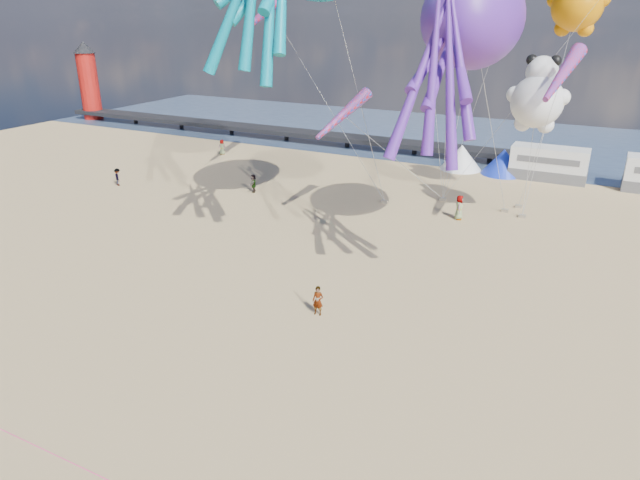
{
  "coord_description": "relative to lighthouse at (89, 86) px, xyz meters",
  "views": [
    {
      "loc": [
        10.46,
        -14.75,
        14.48
      ],
      "look_at": [
        -0.11,
        6.0,
        5.07
      ],
      "focal_mm": 32.0,
      "sensor_mm": 36.0,
      "label": 1
    }
  ],
  "objects": [
    {
      "name": "standing_person",
      "position": [
        54.72,
        -35.94,
        -3.72
      ],
      "size": [
        0.61,
        0.43,
        1.57
      ],
      "primitive_type": "imported",
      "rotation": [
        0.0,
        0.0,
        0.1
      ],
      "color": "tan",
      "rests_on": "ground"
    },
    {
      "name": "pier",
      "position": [
        28.0,
        0.0,
        -3.5
      ],
      "size": [
        60.0,
        3.0,
        0.5
      ],
      "primitive_type": "cube",
      "color": "black",
      "rests_on": "ground"
    },
    {
      "name": "windsock_mid",
      "position": [
        63.38,
        -20.67,
        6.44
      ],
      "size": [
        2.12,
        5.87,
        5.79
      ],
      "primitive_type": null,
      "rotation": [
        0.0,
        0.0,
        -0.2
      ],
      "color": "red"
    },
    {
      "name": "kite_panda",
      "position": [
        61.76,
        -17.29,
        4.26
      ],
      "size": [
        4.94,
        4.74,
        5.99
      ],
      "primitive_type": null,
      "rotation": [
        0.0,
        0.0,
        -0.19
      ],
      "color": "white"
    },
    {
      "name": "beachgoer_2",
      "position": [
        28.31,
        -23.37,
        -3.73
      ],
      "size": [
        0.95,
        0.93,
        1.54
      ],
      "primitive_type": "imported",
      "rotation": [
        0.0,
        0.0,
        2.44
      ],
      "color": "#7F6659",
      "rests_on": "ground"
    },
    {
      "name": "sandbag_a",
      "position": [
        51.18,
        -17.27,
        -4.39
      ],
      "size": [
        0.5,
        0.35,
        0.22
      ],
      "primitive_type": "cube",
      "color": "gray",
      "rests_on": "ground"
    },
    {
      "name": "windsock_left",
      "position": [
        39.64,
        -15.32,
        10.16
      ],
      "size": [
        1.89,
        8.0,
        7.93
      ],
      "primitive_type": null,
      "rotation": [
        0.0,
        0.0,
        0.1
      ],
      "color": "red"
    },
    {
      "name": "sandbag_d",
      "position": [
        61.07,
        -13.6,
        -4.39
      ],
      "size": [
        0.5,
        0.35,
        0.22
      ],
      "primitive_type": "cube",
      "color": "gray",
      "rests_on": "ground"
    },
    {
      "name": "ground",
      "position": [
        56.0,
        -44.0,
        -4.5
      ],
      "size": [
        120.0,
        120.0,
        0.0
      ],
      "primitive_type": "plane",
      "color": "tan",
      "rests_on": "ground"
    },
    {
      "name": "sandbag_b",
      "position": [
        60.28,
        -15.12,
        -4.39
      ],
      "size": [
        0.5,
        0.35,
        0.22
      ],
      "primitive_type": "cube",
      "color": "gray",
      "rests_on": "ground"
    },
    {
      "name": "sandbag_c",
      "position": [
        61.69,
        -15.88,
        -4.39
      ],
      "size": [
        0.5,
        0.35,
        0.22
      ],
      "primitive_type": "cube",
      "color": "gray",
      "rests_on": "ground"
    },
    {
      "name": "beachgoer_6",
      "position": [
        29.54,
        -9.56,
        -3.7
      ],
      "size": [
        0.67,
        0.53,
        1.6
      ],
      "primitive_type": "imported",
      "rotation": [
        0.0,
        0.0,
        3.43
      ],
      "color": "#7F6659",
      "rests_on": "ground"
    },
    {
      "name": "motorhome_0",
      "position": [
        62.0,
        -4.0,
        -3.0
      ],
      "size": [
        6.6,
        2.5,
        3.0
      ],
      "primitive_type": "cube",
      "color": "silver",
      "rests_on": "ground"
    },
    {
      "name": "windsock_right",
      "position": [
        49.71,
        -22.38,
        3.22
      ],
      "size": [
        2.78,
        5.47,
        5.5
      ],
      "primitive_type": null,
      "rotation": [
        0.0,
        0.0,
        -0.36
      ],
      "color": "red"
    },
    {
      "name": "kite_teddy_orange",
      "position": [
        63.1,
        -14.22,
        10.28
      ],
      "size": [
        4.99,
        4.83,
        5.78
      ],
      "primitive_type": null,
      "rotation": [
        0.0,
        0.0,
        -0.28
      ],
      "color": "orange"
    },
    {
      "name": "kite_octopus_purple",
      "position": [
        58.6,
        -24.52,
        9.54
      ],
      "size": [
        7.14,
        11.44,
        12.14
      ],
      "primitive_type": null,
      "rotation": [
        0.0,
        0.0,
        0.26
      ],
      "color": "#59259B"
    },
    {
      "name": "beachgoer_4",
      "position": [
        40.12,
        -19.59,
        -3.72
      ],
      "size": [
        0.71,
        0.98,
        1.55
      ],
      "primitive_type": "imported",
      "rotation": [
        0.0,
        0.0,
        5.13
      ],
      "color": "#7F6659",
      "rests_on": "ground"
    },
    {
      "name": "sandbag_e",
      "position": [
        55.23,
        -14.55,
        -4.39
      ],
      "size": [
        0.5,
        0.35,
        0.22
      ],
      "primitive_type": "cube",
      "color": "gray",
      "rests_on": "ground"
    },
    {
      "name": "tent_white",
      "position": [
        54.0,
        -4.0,
        -3.3
      ],
      "size": [
        4.0,
        4.0,
        2.4
      ],
      "primitive_type": "cone",
      "color": "white",
      "rests_on": "ground"
    },
    {
      "name": "tent_blue",
      "position": [
        58.0,
        -4.0,
        -3.3
      ],
      "size": [
        4.0,
        4.0,
        2.4
      ],
      "primitive_type": "cone",
      "color": "#1933CC",
      "rests_on": "ground"
    },
    {
      "name": "lighthouse",
      "position": [
        0.0,
        0.0,
        0.0
      ],
      "size": [
        2.6,
        2.6,
        9.0
      ],
      "primitive_type": "cylinder",
      "color": "#A5140F",
      "rests_on": "ground"
    },
    {
      "name": "beachgoer_0",
      "position": [
        57.49,
        -18.42,
        -3.58
      ],
      "size": [
        0.53,
        0.73,
        1.84
      ],
      "primitive_type": "imported",
      "rotation": [
        0.0,
        0.0,
        1.72
      ],
      "color": "#7F6659",
      "rests_on": "ground"
    },
    {
      "name": "water",
      "position": [
        56.0,
        11.0,
        -4.48
      ],
      "size": [
        120.0,
        120.0,
        0.0
      ],
      "primitive_type": "plane",
      "color": "#354866",
      "rests_on": "ground"
    }
  ]
}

